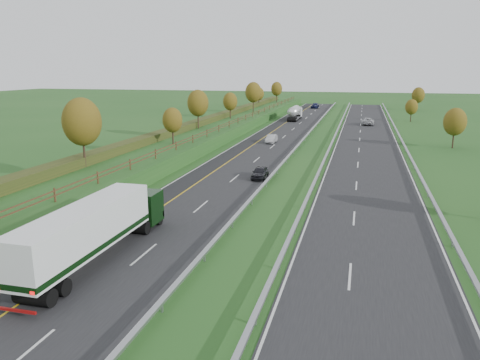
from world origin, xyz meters
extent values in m
plane|color=#204E1B|center=(8.00, 55.00, 0.00)|extent=(400.00, 400.00, 0.00)
cube|color=black|center=(0.00, 60.00, 0.02)|extent=(10.50, 200.00, 0.04)
cube|color=black|center=(16.50, 60.00, 0.02)|extent=(10.50, 200.00, 0.04)
cube|color=black|center=(-3.75, 60.00, 0.02)|extent=(3.00, 200.00, 0.04)
cube|color=silver|center=(-5.05, 60.00, 0.05)|extent=(0.15, 200.00, 0.01)
cube|color=gold|center=(-2.25, 60.00, 0.05)|extent=(0.15, 200.00, 0.01)
cube|color=silver|center=(5.05, 60.00, 0.05)|extent=(0.15, 200.00, 0.01)
cube|color=silver|center=(11.45, 60.00, 0.05)|extent=(0.15, 200.00, 0.01)
cube|color=silver|center=(21.55, 60.00, 0.05)|extent=(0.15, 200.00, 0.01)
cube|color=silver|center=(1.25, -1.00, 0.05)|extent=(0.15, 4.00, 0.01)
cube|color=silver|center=(1.25, 11.00, 0.05)|extent=(0.15, 4.00, 0.01)
cube|color=silver|center=(15.25, 11.00, 0.05)|extent=(0.15, 4.00, 0.01)
cube|color=silver|center=(1.25, 23.00, 0.05)|extent=(0.15, 4.00, 0.01)
cube|color=silver|center=(15.25, 23.00, 0.05)|extent=(0.15, 4.00, 0.01)
cube|color=silver|center=(1.25, 35.00, 0.05)|extent=(0.15, 4.00, 0.01)
cube|color=silver|center=(15.25, 35.00, 0.05)|extent=(0.15, 4.00, 0.01)
cube|color=silver|center=(1.25, 47.00, 0.05)|extent=(0.15, 4.00, 0.01)
cube|color=silver|center=(15.25, 47.00, 0.05)|extent=(0.15, 4.00, 0.01)
cube|color=silver|center=(1.25, 59.00, 0.05)|extent=(0.15, 4.00, 0.01)
cube|color=silver|center=(15.25, 59.00, 0.05)|extent=(0.15, 4.00, 0.01)
cube|color=silver|center=(1.25, 71.00, 0.05)|extent=(0.15, 4.00, 0.01)
cube|color=silver|center=(15.25, 71.00, 0.05)|extent=(0.15, 4.00, 0.01)
cube|color=silver|center=(1.25, 83.00, 0.05)|extent=(0.15, 4.00, 0.01)
cube|color=silver|center=(15.25, 83.00, 0.05)|extent=(0.15, 4.00, 0.01)
cube|color=silver|center=(1.25, 95.00, 0.05)|extent=(0.15, 4.00, 0.01)
cube|color=silver|center=(15.25, 95.00, 0.05)|extent=(0.15, 4.00, 0.01)
cube|color=silver|center=(1.25, 107.00, 0.05)|extent=(0.15, 4.00, 0.01)
cube|color=silver|center=(15.25, 107.00, 0.05)|extent=(0.15, 4.00, 0.01)
cube|color=silver|center=(1.25, 119.00, 0.05)|extent=(0.15, 4.00, 0.01)
cube|color=silver|center=(15.25, 119.00, 0.05)|extent=(0.15, 4.00, 0.01)
cube|color=silver|center=(1.25, 131.00, 0.05)|extent=(0.15, 4.00, 0.01)
cube|color=silver|center=(15.25, 131.00, 0.05)|extent=(0.15, 4.00, 0.01)
cube|color=silver|center=(1.25, 143.00, 0.05)|extent=(0.15, 4.00, 0.01)
cube|color=silver|center=(15.25, 143.00, 0.05)|extent=(0.15, 4.00, 0.01)
cube|color=silver|center=(1.25, 155.00, 0.05)|extent=(0.15, 4.00, 0.01)
cube|color=silver|center=(15.25, 155.00, 0.05)|extent=(0.15, 4.00, 0.01)
cube|color=#204E1B|center=(-13.00, 60.00, 1.00)|extent=(12.00, 200.00, 2.00)
cube|color=#2B3817|center=(-15.00, 60.00, 2.55)|extent=(2.20, 180.00, 1.10)
cube|color=#422B19|center=(-8.50, 60.00, 2.55)|extent=(0.08, 184.00, 0.10)
cube|color=#422B19|center=(-8.50, 60.00, 2.95)|extent=(0.08, 184.00, 0.10)
cube|color=#422B19|center=(-8.50, 15.00, 2.60)|extent=(0.12, 0.12, 1.20)
cube|color=#422B19|center=(-8.50, 21.50, 2.60)|extent=(0.12, 0.12, 1.20)
cube|color=#422B19|center=(-8.50, 28.00, 2.60)|extent=(0.12, 0.12, 1.20)
cube|color=#422B19|center=(-8.50, 34.50, 2.60)|extent=(0.12, 0.12, 1.20)
cube|color=#422B19|center=(-8.50, 41.00, 2.60)|extent=(0.12, 0.12, 1.20)
cube|color=#422B19|center=(-8.50, 47.50, 2.60)|extent=(0.12, 0.12, 1.20)
cube|color=#422B19|center=(-8.50, 54.00, 2.60)|extent=(0.12, 0.12, 1.20)
cube|color=#422B19|center=(-8.50, 60.50, 2.60)|extent=(0.12, 0.12, 1.20)
cube|color=#422B19|center=(-8.50, 67.00, 2.60)|extent=(0.12, 0.12, 1.20)
cube|color=#422B19|center=(-8.50, 73.50, 2.60)|extent=(0.12, 0.12, 1.20)
cube|color=#422B19|center=(-8.50, 80.00, 2.60)|extent=(0.12, 0.12, 1.20)
cube|color=#422B19|center=(-8.50, 86.50, 2.60)|extent=(0.12, 0.12, 1.20)
cube|color=#422B19|center=(-8.50, 93.00, 2.60)|extent=(0.12, 0.12, 1.20)
cube|color=#422B19|center=(-8.50, 99.50, 2.60)|extent=(0.12, 0.12, 1.20)
cube|color=#422B19|center=(-8.50, 106.00, 2.60)|extent=(0.12, 0.12, 1.20)
cube|color=#422B19|center=(-8.50, 112.50, 2.60)|extent=(0.12, 0.12, 1.20)
cube|color=#422B19|center=(-8.50, 119.00, 2.60)|extent=(0.12, 0.12, 1.20)
cube|color=#422B19|center=(-8.50, 125.50, 2.60)|extent=(0.12, 0.12, 1.20)
cube|color=#422B19|center=(-8.50, 132.00, 2.60)|extent=(0.12, 0.12, 1.20)
cube|color=#422B19|center=(-8.50, 138.50, 2.60)|extent=(0.12, 0.12, 1.20)
cube|color=#422B19|center=(-8.50, 145.00, 2.60)|extent=(0.12, 0.12, 1.20)
cube|color=#422B19|center=(-8.50, 151.50, 2.60)|extent=(0.12, 0.12, 1.20)
cube|color=#93969B|center=(5.70, 60.00, 0.62)|extent=(0.32, 200.00, 0.18)
cube|color=#93969B|center=(5.70, 4.00, 0.28)|extent=(0.10, 0.14, 0.56)
cube|color=#93969B|center=(5.70, 11.00, 0.28)|extent=(0.10, 0.14, 0.56)
cube|color=#93969B|center=(5.70, 18.00, 0.28)|extent=(0.10, 0.14, 0.56)
cube|color=#93969B|center=(5.70, 25.00, 0.28)|extent=(0.10, 0.14, 0.56)
cube|color=#93969B|center=(5.70, 32.00, 0.28)|extent=(0.10, 0.14, 0.56)
cube|color=#93969B|center=(5.70, 39.00, 0.28)|extent=(0.10, 0.14, 0.56)
cube|color=#93969B|center=(5.70, 46.00, 0.28)|extent=(0.10, 0.14, 0.56)
cube|color=#93969B|center=(5.70, 53.00, 0.28)|extent=(0.10, 0.14, 0.56)
cube|color=#93969B|center=(5.70, 60.00, 0.28)|extent=(0.10, 0.14, 0.56)
cube|color=#93969B|center=(5.70, 67.00, 0.28)|extent=(0.10, 0.14, 0.56)
cube|color=#93969B|center=(5.70, 74.00, 0.28)|extent=(0.10, 0.14, 0.56)
cube|color=#93969B|center=(5.70, 81.00, 0.28)|extent=(0.10, 0.14, 0.56)
cube|color=#93969B|center=(5.70, 88.00, 0.28)|extent=(0.10, 0.14, 0.56)
cube|color=#93969B|center=(5.70, 95.00, 0.28)|extent=(0.10, 0.14, 0.56)
cube|color=#93969B|center=(5.70, 102.00, 0.28)|extent=(0.10, 0.14, 0.56)
cube|color=#93969B|center=(5.70, 109.00, 0.28)|extent=(0.10, 0.14, 0.56)
cube|color=#93969B|center=(5.70, 116.00, 0.28)|extent=(0.10, 0.14, 0.56)
cube|color=#93969B|center=(5.70, 123.00, 0.28)|extent=(0.10, 0.14, 0.56)
cube|color=#93969B|center=(5.70, 130.00, 0.28)|extent=(0.10, 0.14, 0.56)
cube|color=#93969B|center=(5.70, 137.00, 0.28)|extent=(0.10, 0.14, 0.56)
cube|color=#93969B|center=(5.70, 144.00, 0.28)|extent=(0.10, 0.14, 0.56)
cube|color=#93969B|center=(5.70, 151.00, 0.28)|extent=(0.10, 0.14, 0.56)
cube|color=#93969B|center=(5.70, 158.00, 0.28)|extent=(0.10, 0.14, 0.56)
cube|color=#93969B|center=(10.80, 60.00, 0.62)|extent=(0.32, 200.00, 0.18)
cube|color=#93969B|center=(10.80, 4.00, 0.28)|extent=(0.10, 0.14, 0.56)
cube|color=#93969B|center=(10.80, 11.00, 0.28)|extent=(0.10, 0.14, 0.56)
cube|color=#93969B|center=(10.80, 18.00, 0.28)|extent=(0.10, 0.14, 0.56)
cube|color=#93969B|center=(10.80, 25.00, 0.28)|extent=(0.10, 0.14, 0.56)
cube|color=#93969B|center=(10.80, 32.00, 0.28)|extent=(0.10, 0.14, 0.56)
cube|color=#93969B|center=(10.80, 39.00, 0.28)|extent=(0.10, 0.14, 0.56)
cube|color=#93969B|center=(10.80, 46.00, 0.28)|extent=(0.10, 0.14, 0.56)
cube|color=#93969B|center=(10.80, 53.00, 0.28)|extent=(0.10, 0.14, 0.56)
cube|color=#93969B|center=(10.80, 60.00, 0.28)|extent=(0.10, 0.14, 0.56)
cube|color=#93969B|center=(10.80, 67.00, 0.28)|extent=(0.10, 0.14, 0.56)
cube|color=#93969B|center=(10.80, 74.00, 0.28)|extent=(0.10, 0.14, 0.56)
cube|color=#93969B|center=(10.80, 81.00, 0.28)|extent=(0.10, 0.14, 0.56)
cube|color=#93969B|center=(10.80, 88.00, 0.28)|extent=(0.10, 0.14, 0.56)
cube|color=#93969B|center=(10.80, 95.00, 0.28)|extent=(0.10, 0.14, 0.56)
cube|color=#93969B|center=(10.80, 102.00, 0.28)|extent=(0.10, 0.14, 0.56)
cube|color=#93969B|center=(10.80, 109.00, 0.28)|extent=(0.10, 0.14, 0.56)
cube|color=#93969B|center=(10.80, 116.00, 0.28)|extent=(0.10, 0.14, 0.56)
cube|color=#93969B|center=(10.80, 123.00, 0.28)|extent=(0.10, 0.14, 0.56)
cube|color=#93969B|center=(10.80, 130.00, 0.28)|extent=(0.10, 0.14, 0.56)
cube|color=#93969B|center=(10.80, 137.00, 0.28)|extent=(0.10, 0.14, 0.56)
cube|color=#93969B|center=(10.80, 144.00, 0.28)|extent=(0.10, 0.14, 0.56)
cube|color=#93969B|center=(10.80, 151.00, 0.28)|extent=(0.10, 0.14, 0.56)
cube|color=#93969B|center=(10.80, 158.00, 0.28)|extent=(0.10, 0.14, 0.56)
cube|color=#93969B|center=(22.30, 60.00, 0.62)|extent=(0.32, 200.00, 0.18)
cube|color=#93969B|center=(22.30, 18.00, 0.28)|extent=(0.10, 0.14, 0.56)
cube|color=#93969B|center=(22.30, 32.00, 0.28)|extent=(0.10, 0.14, 0.56)
cube|color=#93969B|center=(22.30, 46.00, 0.28)|extent=(0.10, 0.14, 0.56)
cube|color=#93969B|center=(22.30, 60.00, 0.28)|extent=(0.10, 0.14, 0.56)
cube|color=#93969B|center=(22.30, 74.00, 0.28)|extent=(0.10, 0.14, 0.56)
cube|color=#93969B|center=(22.30, 88.00, 0.28)|extent=(0.10, 0.14, 0.56)
cube|color=#93969B|center=(22.30, 102.00, 0.28)|extent=(0.10, 0.14, 0.56)
cube|color=#93969B|center=(22.30, 116.00, 0.28)|extent=(0.10, 0.14, 0.56)
cube|color=#93969B|center=(22.30, 130.00, 0.28)|extent=(0.10, 0.14, 0.56)
cube|color=#93969B|center=(22.30, 144.00, 0.28)|extent=(0.10, 0.14, 0.56)
cube|color=#93969B|center=(22.30, 158.00, 0.28)|extent=(0.10, 0.14, 0.56)
cylinder|color=#2D2116|center=(-14.00, 28.00, 3.58)|extent=(0.24, 0.24, 3.15)
ellipsoid|color=#4E3D11|center=(-14.00, 28.00, 7.04)|extent=(4.20, 4.20, 5.25)
cylinder|color=#2D2116|center=(-11.00, 46.00, 3.08)|extent=(0.24, 0.24, 2.16)
ellipsoid|color=#4E3D11|center=(-11.00, 46.00, 5.46)|extent=(2.88, 2.88, 3.60)
cylinder|color=#2D2116|center=(-13.50, 64.00, 3.44)|extent=(0.24, 0.24, 2.88)
ellipsoid|color=#4E3D11|center=(-13.50, 64.00, 6.61)|extent=(3.84, 3.84, 4.80)
cylinder|color=#2D2116|center=(-12.50, 82.00, 3.17)|extent=(0.24, 0.24, 2.34)
ellipsoid|color=#4E3D11|center=(-12.50, 82.00, 5.74)|extent=(3.12, 3.12, 3.90)
cylinder|color=#2D2116|center=(-11.50, 100.00, 3.53)|extent=(0.24, 0.24, 3.06)
ellipsoid|color=#4E3D11|center=(-11.50, 100.00, 6.90)|extent=(4.08, 4.08, 5.10)
cylinder|color=#2D2116|center=(-14.00, 118.00, 3.12)|extent=(0.24, 0.24, 2.25)
ellipsoid|color=#4E3D11|center=(-14.00, 118.00, 5.60)|extent=(3.00, 3.00, 3.75)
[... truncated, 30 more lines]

